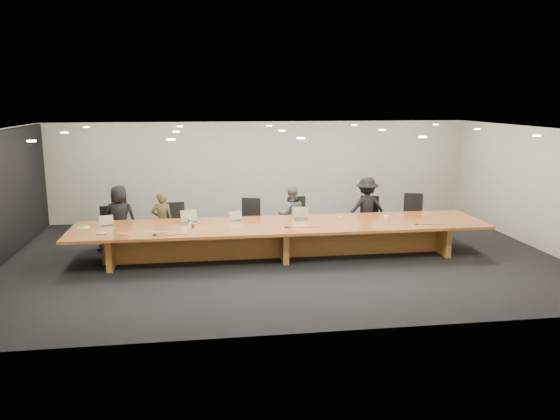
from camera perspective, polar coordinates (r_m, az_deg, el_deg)
The scene contains 27 objects.
ground at distance 12.11m, azimuth 0.21°, elevation -4.92°, with size 12.00×12.00×0.00m, color black.
back_wall at distance 15.71m, azimuth -1.95°, elevation 4.12°, with size 12.00×0.02×2.80m, color silver.
conference_table at distance 11.97m, azimuth 0.21°, elevation -2.54°, with size 9.00×1.80×0.75m.
chair_far_left at distance 13.24m, azimuth -17.42°, elevation -1.79°, with size 0.51×0.51×1.00m, color black, non-canonical shape.
chair_left at distance 13.10m, azimuth -10.70°, elevation -1.49°, with size 0.53×0.53×1.04m, color black, non-canonical shape.
chair_mid_left at distance 13.16m, azimuth -3.26°, elevation -1.13°, with size 0.56×0.56×1.09m, color black, non-canonical shape.
chair_mid_right at distance 13.20m, azimuth 2.13°, elevation -1.03°, with size 0.57×0.57×1.12m, color black, non-canonical shape.
chair_right at distance 13.61m, azimuth 9.29°, elevation -0.84°, with size 0.56×0.56×1.09m, color black, non-canonical shape.
chair_far_right at distance 14.03m, azimuth 13.77°, elevation -0.60°, with size 0.57×0.57×1.12m, color black, non-canonical shape.
person_a at distance 13.06m, azimuth -16.39°, elevation -0.78°, with size 0.73×0.48×1.50m, color black.
person_b at distance 12.96m, azimuth -12.21°, elevation -1.06°, with size 0.48×0.32×1.33m, color #39351F.
person_c at distance 13.21m, azimuth 1.18°, elevation -0.45°, with size 0.67×0.52×1.37m, color #57575A.
person_d at distance 13.62m, azimuth 9.03°, elevation 0.15°, with size 1.00×0.58×1.55m, color black.
laptop_a at distance 12.23m, azimuth -17.66°, elevation -1.12°, with size 0.30×0.22×0.23m, color #B9AE8D, non-canonical shape.
laptop_b at distance 12.11m, azimuth -9.32°, elevation -0.70°, with size 0.37×0.27×0.29m, color tan, non-canonical shape.
laptop_c at distance 12.19m, azimuth -4.51°, elevation -0.65°, with size 0.29×0.21×0.23m, color #C0B392, non-canonical shape.
laptop_d at distance 12.30m, azimuth 2.19°, elevation -0.38°, with size 0.36×0.26×0.29m, color tan, non-canonical shape.
water_bottle at distance 11.97m, azimuth -9.42°, elevation -1.07°, with size 0.06×0.06×0.20m, color silver.
amber_mug at distance 11.71m, azimuth -9.06°, elevation -1.63°, with size 0.07×0.07×0.09m, color brown.
paper_cup_near at distance 12.38m, azimuth 6.30°, elevation -0.85°, with size 0.07×0.07×0.08m, color silver.
paper_cup_far at distance 12.54m, azimuth 11.04°, elevation -0.79°, with size 0.08×0.08×0.10m, color white.
notepad at distance 12.29m, azimuth -19.89°, elevation -1.73°, with size 0.23×0.18×0.01m, color white.
lime_gadget at distance 12.28m, azimuth -19.92°, elevation -1.65°, with size 0.15×0.08×0.02m, color green.
av_box at distance 11.59m, azimuth -18.09°, elevation -2.34°, with size 0.21×0.15×0.03m, color #B6B5BB.
mic_left at distance 11.22m, azimuth -12.95°, elevation -2.51°, with size 0.13×0.13×0.03m, color black.
mic_center at distance 11.58m, azimuth 0.68°, elevation -1.77°, with size 0.13×0.13×0.03m, color black.
mic_right at distance 12.22m, azimuth 14.07°, elevation -1.41°, with size 0.11×0.11×0.03m, color black.
Camera 1 is at (-1.72, -11.48, 3.45)m, focal length 35.00 mm.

